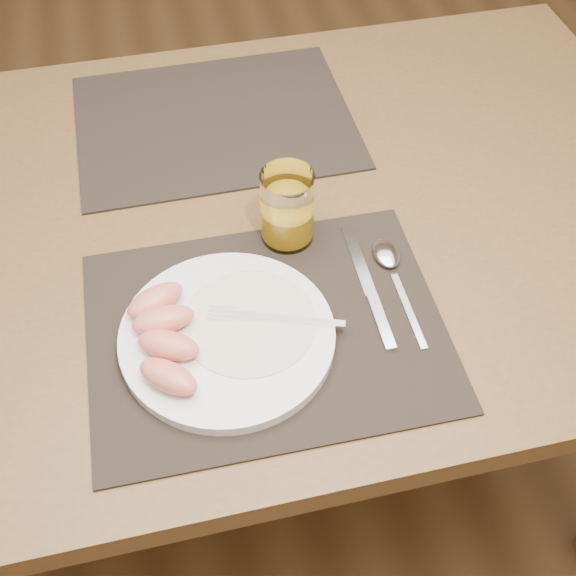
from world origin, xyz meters
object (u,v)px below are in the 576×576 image
Objects in this scene: placemat_far at (215,121)px; juice_glass at (287,211)px; table at (247,250)px; plate at (227,336)px; spoon at (389,261)px; placemat_near at (266,329)px; knife at (371,295)px; fork at (263,317)px.

juice_glass is (0.06, -0.29, 0.05)m from placemat_far.
plate is at bearing -106.05° from table.
spoon is at bearing -34.06° from juice_glass.
placemat_near is (-0.01, -0.22, 0.09)m from table.
knife is (0.15, 0.02, 0.00)m from placemat_near.
fork is at bearing -94.44° from table.
placemat_near is 0.17m from juice_glass.
plate reaches higher than placemat_near.
juice_glass is at bearing 54.61° from plate.
fork is at bearing 117.20° from placemat_near.
spoon reaches higher than table.
table is 7.32× the size of spoon.
placemat_far is 1.67× the size of plate.
placemat_far is at bearing 88.99° from fork.
table is 0.24m from placemat_near.
spoon is 1.71× the size of juice_glass.
plate reaches higher than table.
plate is (-0.07, -0.23, 0.10)m from table.
juice_glass reaches higher than knife.
fork is (-0.02, -0.22, 0.11)m from table.
placemat_far is 0.44m from fork.
juice_glass reaches higher than fork.
placemat_near is at bearing -112.36° from juice_glass.
juice_glass is (0.05, -0.07, 0.14)m from table.
plate is 1.23× the size of knife.
placemat_far is 2.04× the size of knife.
spoon is (0.17, -0.15, 0.09)m from table.
plate is at bearing -172.04° from knife.
placemat_far is 2.35× the size of spoon.
placemat_near is 2.35× the size of spoon.
fork reaches higher than table.
plate is 1.41× the size of spoon.
placemat_far is at bearing 108.57° from knife.
fork is (-0.00, 0.00, 0.02)m from placemat_near.
knife is at bearing -129.50° from spoon.
knife is 1.97× the size of juice_glass.
table is 8.22× the size of fork.
fork is at bearing -91.01° from placemat_far.
placemat_far is (0.01, 0.44, 0.00)m from placemat_near.
spoon is at bearing 19.09° from fork.
placemat_near is at bearing -93.75° from table.
knife is at bearing 8.03° from placemat_near.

